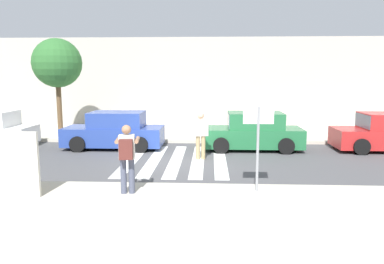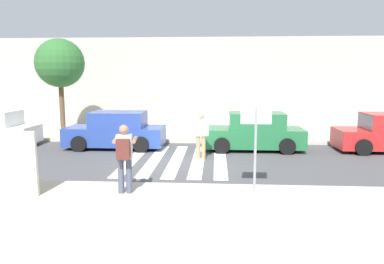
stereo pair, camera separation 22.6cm
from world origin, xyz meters
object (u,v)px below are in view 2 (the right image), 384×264
at_px(parked_car_green, 254,132).
at_px(parked_car_blue, 116,131).
at_px(advertising_board, 15,164).
at_px(street_tree_west, 60,64).
at_px(photographer_with_backpack, 124,153).
at_px(pedestrian_crossing, 201,133).
at_px(stop_sign, 256,121).

bearing_deg(parked_car_green, parked_car_blue, 180.00).
bearing_deg(advertising_board, parked_car_green, 46.87).
bearing_deg(advertising_board, street_tree_west, 106.16).
distance_m(parked_car_green, advertising_board, 9.37).
distance_m(photographer_with_backpack, parked_car_green, 7.51).
bearing_deg(parked_car_blue, street_tree_west, 143.91).
distance_m(pedestrian_crossing, street_tree_west, 8.66).
height_order(pedestrian_crossing, street_tree_west, street_tree_west).
bearing_deg(street_tree_west, advertising_board, -73.84).
distance_m(stop_sign, parked_car_blue, 8.09).
xyz_separation_m(pedestrian_crossing, advertising_board, (-4.31, -4.88, -0.03)).
distance_m(pedestrian_crossing, advertising_board, 6.51).
bearing_deg(advertising_board, parked_car_blue, 84.65).
relative_size(stop_sign, parked_car_blue, 0.61).
relative_size(photographer_with_backpack, parked_car_green, 0.42).
bearing_deg(pedestrian_crossing, street_tree_west, 147.97).
bearing_deg(photographer_with_backpack, street_tree_west, 120.74).
xyz_separation_m(photographer_with_backpack, street_tree_west, (-5.29, 8.89, 2.45)).
xyz_separation_m(parked_car_green, advertising_board, (-6.40, -6.83, 0.21)).
bearing_deg(parked_car_blue, stop_sign, -49.34).
bearing_deg(parked_car_blue, advertising_board, -95.35).
relative_size(pedestrian_crossing, parked_car_blue, 0.42).
bearing_deg(advertising_board, photographer_with_backpack, 7.95).
height_order(photographer_with_backpack, street_tree_west, street_tree_west).
relative_size(stop_sign, parked_car_green, 0.61).
relative_size(stop_sign, street_tree_west, 0.53).
relative_size(photographer_with_backpack, street_tree_west, 0.37).
bearing_deg(street_tree_west, pedestrian_crossing, -32.03).
xyz_separation_m(pedestrian_crossing, street_tree_west, (-6.99, 4.37, 2.64)).
bearing_deg(photographer_with_backpack, parked_car_green, 59.60).
bearing_deg(stop_sign, parked_car_green, 84.80).
distance_m(stop_sign, pedestrian_crossing, 4.50).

